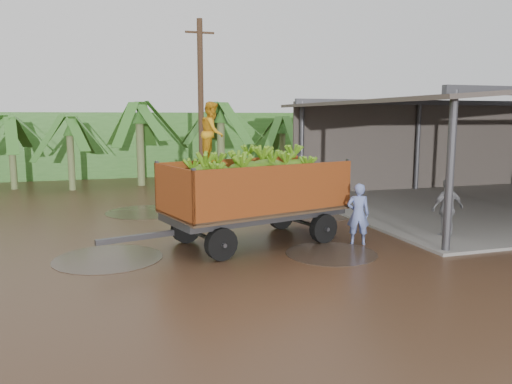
# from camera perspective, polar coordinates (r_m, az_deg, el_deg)

# --- Properties ---
(ground) EXTENTS (100.00, 100.00, 0.00)m
(ground) POSITION_cam_1_polar(r_m,az_deg,el_deg) (14.49, -5.70, -4.87)
(ground) COLOR black
(ground) RESTS_ON ground
(packing_shed) EXTENTS (12.78, 10.80, 4.76)m
(packing_shed) POSITION_cam_1_polar(r_m,az_deg,el_deg) (21.36, 25.86, 5.44)
(packing_shed) COLOR gray
(packing_shed) RESTS_ON ground
(hedge_north) EXTENTS (22.00, 3.00, 3.60)m
(hedge_north) POSITION_cam_1_polar(r_m,az_deg,el_deg) (29.86, -15.84, 5.27)
(hedge_north) COLOR #2D661E
(hedge_north) RESTS_ON ground
(banana_trailer) EXTENTS (6.65, 3.43, 3.74)m
(banana_trailer) POSITION_cam_1_polar(r_m,az_deg,el_deg) (13.24, -0.26, 0.20)
(banana_trailer) COLOR #AE4A18
(banana_trailer) RESTS_ON ground
(man_blue) EXTENTS (0.70, 0.59, 1.64)m
(man_blue) POSITION_cam_1_polar(r_m,az_deg,el_deg) (13.46, 11.59, -2.48)
(man_blue) COLOR #6678B9
(man_blue) RESTS_ON ground
(man_grey) EXTENTS (0.98, 0.42, 1.67)m
(man_grey) POSITION_cam_1_polar(r_m,az_deg,el_deg) (14.88, 21.03, -1.76)
(man_grey) COLOR gray
(man_grey) RESTS_ON ground
(utility_pole) EXTENTS (1.20, 0.24, 7.31)m
(utility_pole) POSITION_cam_1_polar(r_m,az_deg,el_deg) (21.18, -6.31, 9.49)
(utility_pole) COLOR #47301E
(utility_pole) RESTS_ON ground
(banana_plants) EXTENTS (24.31, 20.55, 4.18)m
(banana_plants) POSITION_cam_1_polar(r_m,az_deg,el_deg) (20.83, -23.74, 3.71)
(banana_plants) COLOR #2D661E
(banana_plants) RESTS_ON ground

